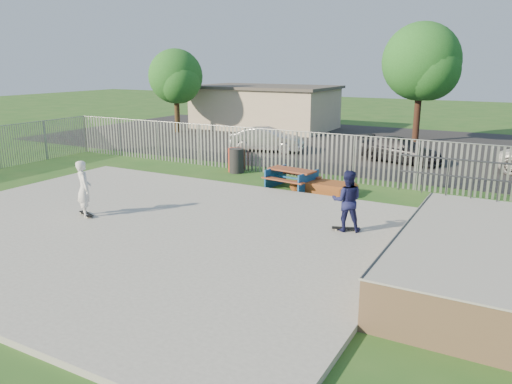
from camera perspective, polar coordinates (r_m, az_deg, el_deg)
The scene contains 18 objects.
ground at distance 15.44m, azimuth -12.94°, elevation -4.31°, with size 120.00×120.00×0.00m, color #22541D.
concrete_slab at distance 15.42m, azimuth -12.96°, elevation -4.05°, with size 15.00×12.00×0.15m, color gray.
quarter_pipe at distance 12.61m, azimuth 25.40°, elevation -7.06°, with size 5.50×7.05×2.19m.
fence at distance 18.19m, azimuth -1.12°, elevation 2.20°, with size 26.04×16.02×2.00m.
picnic_table at distance 19.94m, azimuth 4.09°, elevation 1.53°, with size 2.09×1.81×0.80m.
funbox at distance 19.56m, azimuth 7.77°, elevation 0.57°, with size 2.07×1.07×0.41m.
trash_bin_red at distance 23.02m, azimuth -2.39°, elevation 3.68°, with size 0.65×0.65×1.09m, color #B12E1B.
trash_bin_grey at distance 22.79m, azimuth -2.24°, elevation 3.60°, with size 0.67×0.67×1.11m, color black.
parking_lot at distance 31.77m, azimuth 10.47°, elevation 5.51°, with size 40.00×18.00×0.02m, color black.
car_silver at distance 28.22m, azimuth 1.27°, elevation 6.02°, with size 1.42×4.07×1.34m, color #B7B6BB.
car_dark at distance 26.15m, azimuth 16.20°, elevation 4.63°, with size 1.71×4.20×1.22m, color black.
building at distance 38.37m, azimuth 1.03°, elevation 9.69°, with size 10.40×6.40×3.20m.
tree_left at distance 36.35m, azimuth -9.17°, elevation 12.91°, with size 3.79×3.79×5.85m.
tree_mid at distance 33.08m, azimuth 18.38°, elevation 13.94°, with size 4.74×4.74×7.31m.
skateboard_a at distance 14.84m, azimuth 10.21°, elevation -4.18°, with size 0.82×0.47×0.08m.
skateboard_b at distance 16.87m, azimuth -18.82°, elevation -2.44°, with size 0.82×0.49×0.08m.
skater_navy at distance 14.59m, azimuth 10.36°, elevation -0.99°, with size 0.87×0.68×1.79m, color #161944.
skater_white at distance 16.65m, azimuth -19.06°, elevation 0.38°, with size 0.65×0.43×1.79m, color white.
Camera 1 is at (9.90, -10.78, 4.91)m, focal length 35.00 mm.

